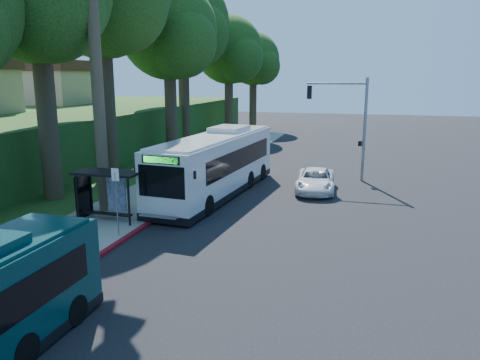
% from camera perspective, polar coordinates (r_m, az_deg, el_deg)
% --- Properties ---
extents(ground, '(140.00, 140.00, 0.00)m').
position_cam_1_polar(ground, '(24.30, 2.64, -4.40)').
color(ground, black).
rests_on(ground, ground).
extents(sidewalk, '(4.50, 70.00, 0.12)m').
position_cam_1_polar(sidewalk, '(26.81, -12.76, -2.95)').
color(sidewalk, gray).
rests_on(sidewalk, ground).
extents(red_curb, '(0.25, 30.00, 0.13)m').
position_cam_1_polar(red_curb, '(22.39, -12.39, -6.02)').
color(red_curb, maroon).
rests_on(red_curb, ground).
extents(grass_verge, '(8.00, 70.00, 0.06)m').
position_cam_1_polar(grass_verge, '(33.84, -17.29, -0.05)').
color(grass_verge, '#234719').
rests_on(grass_verge, ground).
extents(bus_shelter, '(3.20, 1.51, 2.55)m').
position_cam_1_polar(bus_shelter, '(23.97, -16.08, -0.66)').
color(bus_shelter, black).
rests_on(bus_shelter, ground).
extents(stop_sign_pole, '(0.35, 0.06, 3.17)m').
position_cam_1_polar(stop_sign_pole, '(21.19, -14.86, -1.52)').
color(stop_sign_pole, gray).
rests_on(stop_sign_pole, ground).
extents(traffic_signal_pole, '(4.10, 0.30, 7.00)m').
position_cam_1_polar(traffic_signal_pole, '(32.80, 13.24, 7.57)').
color(traffic_signal_pole, gray).
rests_on(traffic_signal_pole, ground).
extents(hillside_backdrop, '(24.00, 60.00, 8.80)m').
position_cam_1_polar(hillside_backdrop, '(49.38, -24.22, 6.06)').
color(hillside_backdrop, '#234719').
rests_on(hillside_backdrop, ground).
extents(tree_2, '(8.82, 8.40, 15.12)m').
position_cam_1_polar(tree_2, '(42.39, -8.57, 17.01)').
color(tree_2, '#382B1E').
rests_on(tree_2, ground).
extents(tree_3, '(10.08, 9.60, 17.28)m').
position_cam_1_polar(tree_3, '(50.63, -6.92, 18.02)').
color(tree_3, '#382B1E').
rests_on(tree_3, ground).
extents(tree_4, '(8.40, 8.00, 14.14)m').
position_cam_1_polar(tree_4, '(57.17, -1.30, 15.20)').
color(tree_4, '#382B1E').
rests_on(tree_4, ground).
extents(tree_5, '(7.35, 7.00, 12.86)m').
position_cam_1_polar(tree_5, '(64.59, 1.69, 14.21)').
color(tree_5, '#382B1E').
rests_on(tree_5, ground).
extents(white_bus, '(3.90, 13.45, 3.96)m').
position_cam_1_polar(white_bus, '(28.34, -2.81, 2.07)').
color(white_bus, silver).
rests_on(white_bus, ground).
extents(pickup, '(2.71, 5.19, 1.40)m').
position_cam_1_polar(pickup, '(29.67, 9.19, -0.04)').
color(pickup, white).
rests_on(pickup, ground).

